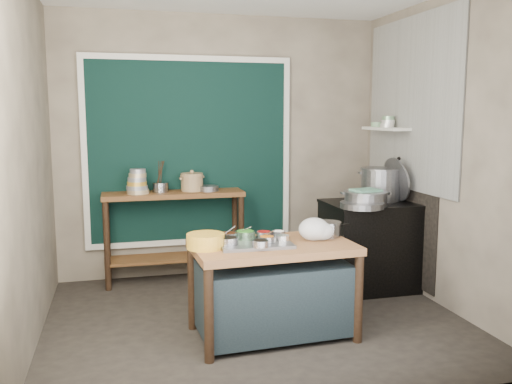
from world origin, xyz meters
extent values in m
cube|color=#2B2621|center=(0.00, 0.00, -0.01)|extent=(3.50, 3.00, 0.02)
cube|color=gray|center=(0.00, 1.51, 1.40)|extent=(3.50, 0.02, 2.80)
cube|color=gray|center=(-1.76, 0.00, 1.40)|extent=(0.02, 3.00, 2.80)
cube|color=gray|center=(1.76, 0.00, 1.40)|extent=(0.02, 3.00, 2.80)
cube|color=black|center=(-0.35, 1.47, 1.35)|extent=(2.10, 0.02, 1.90)
cube|color=#B2B2AA|center=(1.74, 0.55, 1.85)|extent=(0.02, 1.70, 1.70)
cube|color=black|center=(1.74, 0.65, 0.70)|extent=(0.01, 1.30, 1.30)
cube|color=beige|center=(1.63, 0.85, 1.60)|extent=(0.22, 0.70, 0.03)
cube|color=brown|center=(0.05, -0.37, 0.38)|extent=(1.28, 0.78, 0.75)
cube|color=brown|center=(-0.55, 1.28, 0.47)|extent=(1.45, 0.40, 0.95)
cube|color=black|center=(1.35, 0.55, 0.42)|extent=(0.90, 0.68, 0.85)
cube|color=black|center=(1.35, 0.55, 0.86)|extent=(0.92, 0.69, 0.03)
cube|color=gray|center=(-0.10, -0.38, 0.76)|extent=(0.56, 0.41, 0.02)
cylinder|color=gray|center=(-0.10, -0.54, 0.80)|extent=(0.13, 0.13, 0.05)
cylinder|color=gray|center=(-0.31, -0.41, 0.80)|extent=(0.14, 0.14, 0.06)
cylinder|color=gray|center=(-0.28, -0.26, 0.80)|extent=(0.13, 0.13, 0.06)
cylinder|color=gray|center=(-0.15, -0.26, 0.81)|extent=(0.16, 0.16, 0.06)
cylinder|color=gray|center=(-0.02, -0.43, 0.80)|extent=(0.13, 0.13, 0.05)
cylinder|color=gray|center=(0.00, -0.26, 0.80)|extent=(0.13, 0.13, 0.05)
cylinder|color=gray|center=(0.12, -0.26, 0.80)|extent=(0.11, 0.11, 0.05)
cylinder|color=silver|center=(0.12, -0.40, 0.80)|extent=(0.10, 0.10, 0.05)
cylinder|color=gold|center=(-0.48, -0.38, 0.81)|extent=(0.36, 0.36, 0.11)
ellipsoid|color=white|center=(0.40, -0.34, 0.84)|extent=(0.26, 0.22, 0.18)
ellipsoid|color=white|center=(0.46, -0.35, 0.82)|extent=(0.21, 0.19, 0.14)
cylinder|color=tan|center=(-0.91, 1.24, 0.97)|extent=(0.22, 0.22, 0.04)
cylinder|color=gray|center=(-0.91, 1.24, 1.01)|extent=(0.22, 0.22, 0.04)
cylinder|color=gold|center=(-0.91, 1.24, 1.06)|extent=(0.20, 0.20, 0.04)
cylinder|color=gray|center=(-0.91, 1.24, 1.10)|extent=(0.19, 0.19, 0.04)
cylinder|color=tan|center=(-0.91, 1.24, 1.14)|extent=(0.18, 0.18, 0.04)
cylinder|color=gray|center=(-0.91, 1.24, 1.18)|extent=(0.16, 0.16, 0.04)
cylinder|color=gray|center=(-0.68, 1.30, 1.00)|extent=(0.21, 0.21, 0.10)
cylinder|color=gray|center=(-0.19, 1.27, 0.98)|extent=(0.27, 0.27, 0.05)
cylinder|color=gray|center=(1.61, 0.55, 1.10)|extent=(0.14, 0.46, 0.45)
cube|color=#578C6B|center=(1.19, 0.37, 1.03)|extent=(0.29, 0.24, 0.02)
cylinder|color=gray|center=(1.10, 0.27, 0.91)|extent=(0.52, 0.52, 0.05)
cylinder|color=silver|center=(1.63, 0.81, 1.63)|extent=(0.14, 0.14, 0.04)
cylinder|color=silver|center=(1.63, 0.81, 1.67)|extent=(0.14, 0.14, 0.04)
cylinder|color=gray|center=(1.63, 0.81, 1.71)|extent=(0.13, 0.13, 0.04)
cylinder|color=gray|center=(1.63, 1.04, 1.64)|extent=(0.15, 0.15, 0.05)
camera|label=1|loc=(-1.10, -4.32, 1.75)|focal=38.00mm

